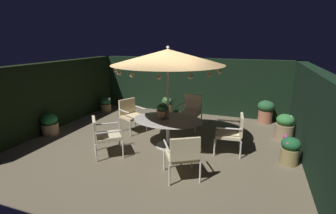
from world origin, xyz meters
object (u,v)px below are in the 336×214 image
object	(u,v)px
patio_chair_east	(183,153)
potted_plant_front_corner	(290,150)
potted_plant_back_right	(167,106)
potted_plant_left_near	(50,124)
patio_chair_north	(131,113)
patio_chair_southeast	(233,131)
potted_plant_right_far	(285,127)
patio_dining_table	(168,124)
patio_chair_northeast	(103,134)
patio_chair_south	(191,109)
potted_plant_back_left	(106,105)
centerpiece_planter	(163,110)
patio_umbrella	(168,57)
potted_plant_right_near	(266,111)

from	to	relation	value
patio_chair_east	potted_plant_front_corner	xyz separation A→B (m)	(2.03, 1.41, -0.23)
potted_plant_front_corner	potted_plant_back_right	bearing A→B (deg)	145.60
potted_plant_left_near	patio_chair_north	bearing A→B (deg)	27.53
patio_chair_southeast	potted_plant_front_corner	world-z (taller)	patio_chair_southeast
patio_chair_east	potted_plant_right_far	world-z (taller)	patio_chair_east
patio_dining_table	potted_plant_right_far	world-z (taller)	patio_dining_table
patio_chair_northeast	patio_chair_east	world-z (taller)	patio_chair_east
patio_chair_southeast	patio_chair_south	size ratio (longest dim) A/B	0.94
patio_chair_north	potted_plant_back_left	world-z (taller)	patio_chair_north
patio_chair_northeast	patio_chair_southeast	xyz separation A→B (m)	(2.83, 1.16, 0.02)
patio_dining_table	potted_plant_front_corner	distance (m)	2.85
centerpiece_planter	potted_plant_back_left	world-z (taller)	centerpiece_planter
centerpiece_planter	potted_plant_left_near	size ratio (longest dim) A/B	0.68
centerpiece_planter	patio_chair_east	size ratio (longest dim) A/B	0.44
patio_chair_northeast	potted_plant_front_corner	distance (m)	4.21
patio_dining_table	potted_plant_front_corner	size ratio (longest dim) A/B	2.89
patio_chair_southeast	patio_chair_south	world-z (taller)	patio_chair_south
patio_chair_north	patio_chair_southeast	world-z (taller)	patio_chair_southeast
patio_chair_south	potted_plant_front_corner	bearing A→B (deg)	-30.38
patio_chair_northeast	potted_plant_right_far	bearing A→B (deg)	31.90
potted_plant_left_near	centerpiece_planter	bearing A→B (deg)	6.18
patio_umbrella	centerpiece_planter	world-z (taller)	patio_umbrella
patio_chair_north	potted_plant_back_left	xyz separation A→B (m)	(-1.89, 1.52, -0.29)
patio_chair_east	potted_plant_back_left	bearing A→B (deg)	139.08
patio_chair_east	potted_plant_back_right	xyz separation A→B (m)	(-1.80, 4.03, -0.23)
patio_chair_north	potted_plant_right_far	bearing A→B (deg)	11.26
potted_plant_back_right	potted_plant_back_left	bearing A→B (deg)	-169.08
patio_umbrella	potted_plant_back_right	world-z (taller)	patio_umbrella
patio_chair_northeast	patio_chair_east	size ratio (longest dim) A/B	0.98
patio_umbrella	patio_chair_northeast	xyz separation A→B (m)	(-1.24, -1.00, -1.72)
patio_chair_northeast	potted_plant_front_corner	bearing A→B (deg)	14.18
centerpiece_planter	patio_chair_southeast	size ratio (longest dim) A/B	0.43
patio_umbrella	centerpiece_planter	xyz separation A→B (m)	(-0.12, -0.02, -1.30)
patio_chair_southeast	potted_plant_right_far	distance (m)	1.87
potted_plant_right_near	potted_plant_back_left	world-z (taller)	potted_plant_right_near
centerpiece_planter	potted_plant_left_near	bearing A→B (deg)	-173.82
potted_plant_left_near	patio_chair_northeast	bearing A→B (deg)	-15.34
patio_chair_northeast	patio_chair_southeast	size ratio (longest dim) A/B	0.95
patio_chair_east	potted_plant_back_right	size ratio (longest dim) A/B	1.48
patio_dining_table	patio_chair_north	bearing A→B (deg)	154.19
centerpiece_planter	potted_plant_back_right	xyz separation A→B (m)	(-0.87, 2.67, -0.64)
patio_dining_table	potted_plant_front_corner	bearing A→B (deg)	0.69
patio_chair_north	patio_chair_northeast	xyz separation A→B (m)	(0.19, -1.69, -0.01)
patio_umbrella	potted_plant_back_left	world-z (taller)	patio_umbrella
patio_umbrella	potted_plant_right_far	distance (m)	3.75
patio_umbrella	patio_chair_southeast	distance (m)	2.33
patio_chair_northeast	patio_chair_south	bearing A→B (deg)	61.11
patio_umbrella	potted_plant_right_far	world-z (taller)	patio_umbrella
potted_plant_right_near	potted_plant_left_near	distance (m)	6.70
potted_plant_front_corner	potted_plant_right_far	bearing A→B (deg)	89.92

